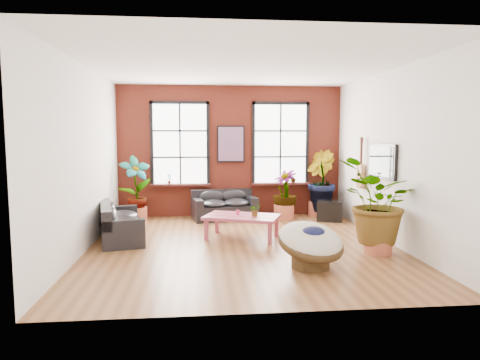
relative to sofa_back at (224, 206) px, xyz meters
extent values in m
cube|color=brown|center=(0.21, -2.78, -0.35)|extent=(6.00, 6.50, 0.02)
cube|color=white|center=(0.21, -2.78, 3.17)|extent=(6.00, 6.50, 0.02)
cube|color=#4A1811|center=(0.21, 0.48, 1.41)|extent=(6.00, 0.02, 3.50)
cube|color=silver|center=(0.21, -6.04, 1.41)|extent=(6.00, 0.02, 3.50)
cube|color=silver|center=(-2.80, -2.78, 1.41)|extent=(0.02, 6.50, 3.50)
cube|color=silver|center=(3.22, -2.78, 1.41)|extent=(0.02, 6.50, 3.50)
cube|color=white|center=(-1.14, 0.42, 1.61)|extent=(1.40, 0.02, 2.10)
cube|color=#3C1410|center=(-1.14, 0.35, 0.53)|extent=(1.60, 0.22, 0.06)
cube|color=white|center=(1.56, 0.42, 1.61)|extent=(1.40, 0.02, 2.10)
cube|color=#3C1410|center=(1.56, 0.35, 0.53)|extent=(1.60, 0.22, 0.06)
cube|color=black|center=(0.01, -0.05, -0.15)|extent=(1.76, 1.10, 0.37)
cube|color=black|center=(-0.05, 0.25, 0.22)|extent=(1.64, 0.51, 0.38)
cube|color=black|center=(-0.70, -0.19, 0.13)|extent=(0.35, 0.82, 0.19)
cube|color=black|center=(0.72, 0.09, 0.13)|extent=(0.35, 0.82, 0.19)
ellipsoid|color=black|center=(-0.29, -0.15, 0.08)|extent=(0.80, 0.79, 0.21)
ellipsoid|color=black|center=(-0.33, 0.07, 0.22)|extent=(0.71, 0.34, 0.37)
ellipsoid|color=black|center=(0.32, -0.03, 0.08)|extent=(0.80, 0.79, 0.21)
ellipsoid|color=black|center=(0.28, 0.19, 0.22)|extent=(0.71, 0.34, 0.37)
cube|color=black|center=(-2.29, -1.99, -0.15)|extent=(1.21, 2.05, 0.37)
cube|color=black|center=(-2.58, -2.06, 0.23)|extent=(0.62, 1.91, 0.38)
cube|color=black|center=(-2.09, -2.83, 0.13)|extent=(0.83, 0.37, 0.20)
cube|color=black|center=(-2.48, -1.16, 0.13)|extent=(0.83, 0.37, 0.20)
ellipsoid|color=black|center=(-2.16, -2.36, 0.09)|extent=(0.84, 0.97, 0.21)
ellipsoid|color=black|center=(-2.38, -2.41, 0.23)|extent=(0.40, 0.86, 0.37)
ellipsoid|color=black|center=(-2.33, -1.61, 0.09)|extent=(0.84, 0.97, 0.21)
ellipsoid|color=black|center=(-2.55, -1.66, 0.23)|extent=(0.40, 0.86, 0.37)
cube|color=#98374D|center=(0.25, -2.17, 0.12)|extent=(1.74, 1.37, 0.07)
cube|color=#3C1410|center=(0.20, -2.30, 0.15)|extent=(1.43, 0.56, 0.00)
cube|color=#3C1410|center=(0.31, -2.03, 0.15)|extent=(1.43, 0.56, 0.00)
cube|color=#98374D|center=(-0.50, -2.25, -0.13)|extent=(0.10, 0.10, 0.43)
cube|color=#98374D|center=(0.76, -2.74, -0.13)|extent=(0.10, 0.10, 0.43)
cube|color=#98374D|center=(-0.25, -1.59, -0.13)|extent=(0.10, 0.10, 0.43)
cube|color=#98374D|center=(1.01, -2.09, -0.13)|extent=(0.10, 0.10, 0.43)
cylinder|color=#D33466|center=(0.17, -2.08, 0.20)|extent=(0.11, 0.11, 0.10)
cylinder|color=#402D17|center=(1.18, -4.30, -0.21)|extent=(0.80, 0.80, 0.25)
torus|color=#402D17|center=(1.18, -4.30, 0.08)|extent=(1.39, 1.39, 0.50)
ellipsoid|color=beige|center=(1.18, -4.30, 0.14)|extent=(1.35, 1.39, 0.67)
ellipsoid|color=#13163C|center=(1.20, -4.35, 0.27)|extent=(0.51, 0.45, 0.19)
cube|color=black|center=(0.21, 0.41, 1.61)|extent=(0.74, 0.04, 0.98)
cube|color=#0C7F8C|center=(0.21, 0.38, 1.61)|extent=(0.66, 0.02, 0.90)
cube|color=black|center=(3.16, -2.48, 1.31)|extent=(0.06, 1.25, 0.72)
cube|color=black|center=(3.13, -2.48, 1.31)|extent=(0.01, 1.15, 0.62)
cylinder|color=#B27F4C|center=(3.11, -1.43, 0.79)|extent=(0.09, 0.38, 0.38)
cylinder|color=#B27F4C|center=(3.11, -1.43, 1.04)|extent=(0.09, 0.30, 0.30)
cylinder|color=black|center=(3.11, -1.43, 0.79)|extent=(0.09, 0.11, 0.11)
cube|color=#3C1410|center=(3.11, -1.43, 1.41)|extent=(0.04, 0.05, 0.55)
cube|color=#3C1410|center=(3.11, -1.43, 1.73)|extent=(0.06, 0.06, 0.14)
cube|color=black|center=(2.69, -0.50, -0.08)|extent=(0.76, 0.70, 0.51)
cylinder|color=#B6573B|center=(-2.22, -0.07, -0.16)|extent=(0.57, 0.57, 0.35)
cylinder|color=#B6573B|center=(2.57, 0.13, -0.14)|extent=(0.56, 0.56, 0.39)
cylinder|color=#B6573B|center=(2.65, -3.57, -0.15)|extent=(0.66, 0.66, 0.38)
cylinder|color=#B6573B|center=(1.56, -0.19, -0.15)|extent=(0.58, 0.58, 0.38)
imported|color=#205616|center=(-2.24, -0.11, 0.57)|extent=(0.97, 0.86, 1.53)
imported|color=#205616|center=(2.59, 0.12, 0.64)|extent=(0.95, 1.07, 1.65)
imported|color=#205616|center=(2.64, -3.55, 0.62)|extent=(1.89, 1.91, 1.60)
imported|color=#205616|center=(1.58, -0.16, 0.38)|extent=(0.89, 0.89, 1.15)
imported|color=#205616|center=(0.52, -2.26, 0.28)|extent=(0.29, 0.27, 0.26)
imported|color=#205616|center=(-1.44, 0.35, 0.69)|extent=(0.17, 0.17, 0.27)
imported|color=#205616|center=(1.91, 0.35, 0.69)|extent=(0.19, 0.19, 0.27)
camera|label=1|loc=(-0.64, -11.04, 1.85)|focal=32.00mm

